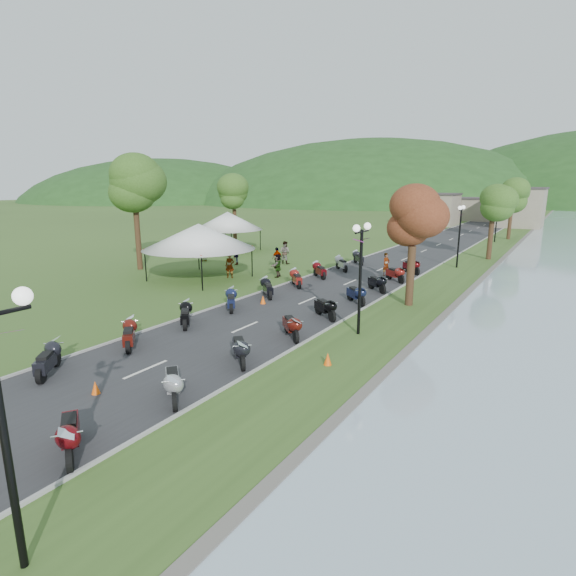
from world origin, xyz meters
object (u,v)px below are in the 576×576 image
Objects in this scene: pedestrian_a at (230,278)px; pedestrian_c at (236,265)px; pedestrian_b at (285,264)px; vendor_tent_main at (200,252)px; streetlamp_near at (5,442)px.

pedestrian_c reaches higher than pedestrian_a.
vendor_tent_main is at bearing 80.69° from pedestrian_b.
streetlamp_near is at bearing -53.94° from vendor_tent_main.
pedestrian_c is (-1.58, 6.04, -2.00)m from vendor_tent_main.
pedestrian_a is 7.24m from pedestrian_b.
vendor_tent_main reaches higher than pedestrian_c.
streetlamp_near is 25.32m from vendor_tent_main.
vendor_tent_main reaches higher than pedestrian_b.
pedestrian_c is at bearing 40.62° from pedestrian_b.
pedestrian_b is at bearing 99.68° from pedestrian_c.
pedestrian_b is (1.71, 8.68, -2.00)m from vendor_tent_main.
streetlamp_near reaches higher than pedestrian_a.
pedestrian_c is at bearing 96.45° from pedestrian_a.
vendor_tent_main is 2.95× the size of pedestrian_a.
streetlamp_near reaches higher than pedestrian_c.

